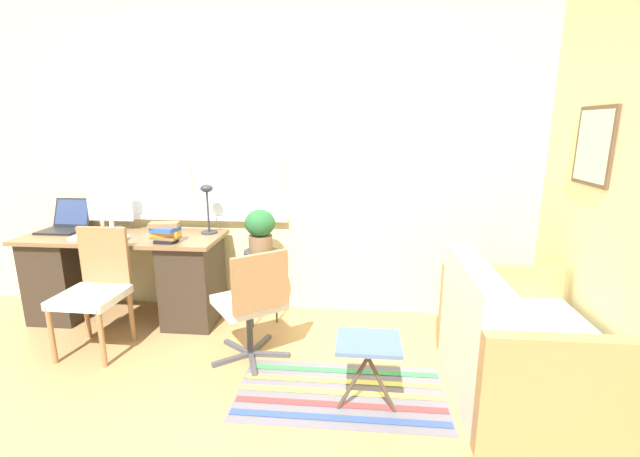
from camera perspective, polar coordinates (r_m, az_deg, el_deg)
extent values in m
plane|color=tan|center=(3.48, -9.81, -14.39)|extent=(14.00, 14.00, 0.00)
cube|color=beige|center=(3.73, -8.00, 9.30)|extent=(9.00, 0.06, 2.70)
cube|color=white|center=(4.03, -22.39, 11.39)|extent=(0.78, 0.02, 1.44)
cube|color=white|center=(4.02, -22.46, 11.38)|extent=(0.71, 0.01, 1.37)
cube|color=white|center=(3.72, -10.96, 12.04)|extent=(0.78, 0.02, 1.44)
cube|color=white|center=(3.71, -11.00, 12.04)|extent=(0.71, 0.01, 1.37)
cube|color=white|center=(3.94, -16.18, 1.48)|extent=(1.65, 0.11, 0.04)
cube|color=beige|center=(3.33, 32.53, 6.80)|extent=(0.06, 9.00, 2.70)
cube|color=brown|center=(3.25, 32.73, 9.22)|extent=(0.02, 0.43, 0.50)
cube|color=silver|center=(3.24, 32.60, 9.23)|extent=(0.01, 0.38, 0.45)
cube|color=brown|center=(3.89, -24.83, -1.07)|extent=(1.64, 0.58, 0.03)
cube|color=#33281E|center=(4.31, -31.04, -5.56)|extent=(0.40, 0.50, 0.70)
cube|color=#33281E|center=(3.75, -16.54, -6.79)|extent=(0.40, 0.50, 0.70)
cube|color=black|center=(4.26, -31.24, -0.27)|extent=(0.33, 0.25, 0.02)
cube|color=black|center=(4.37, -30.12, 1.90)|extent=(0.33, 0.10, 0.24)
cube|color=navy|center=(4.37, -30.16, 1.91)|extent=(0.30, 0.09, 0.21)
cylinder|color=silver|center=(4.13, -25.95, -0.04)|extent=(0.19, 0.19, 0.02)
cylinder|color=silver|center=(4.12, -26.02, 0.59)|extent=(0.04, 0.04, 0.08)
cube|color=silver|center=(4.09, -26.25, 3.10)|extent=(0.40, 0.02, 0.31)
cube|color=silver|center=(4.08, -26.34, 3.07)|extent=(0.37, 0.01, 0.29)
cube|color=silver|center=(3.87, -28.08, -1.11)|extent=(0.35, 0.13, 0.02)
ellipsoid|color=silver|center=(3.74, -24.39, -1.03)|extent=(0.04, 0.07, 0.04)
cylinder|color=#2D2D33|center=(3.72, -14.54, -0.50)|extent=(0.14, 0.14, 0.01)
cylinder|color=#2D2D33|center=(3.68, -14.71, 2.21)|extent=(0.02, 0.02, 0.35)
ellipsoid|color=#2D2D33|center=(3.65, -14.89, 5.21)|extent=(0.10, 0.10, 0.07)
cube|color=black|center=(3.53, -19.80, -1.53)|extent=(0.15, 0.14, 0.03)
cube|color=olive|center=(3.53, -19.92, -1.12)|extent=(0.23, 0.15, 0.02)
cube|color=orange|center=(3.52, -19.86, -0.64)|extent=(0.21, 0.12, 0.04)
cube|color=#2851B2|center=(3.50, -19.92, -0.09)|extent=(0.21, 0.18, 0.03)
cube|color=olive|center=(3.50, -20.07, 0.48)|extent=(0.23, 0.14, 0.04)
cylinder|color=olive|center=(3.56, -32.17, -11.96)|extent=(0.04, 0.04, 0.42)
cylinder|color=olive|center=(3.35, -27.09, -12.92)|extent=(0.04, 0.04, 0.42)
cylinder|color=olive|center=(3.82, -28.69, -9.79)|extent=(0.04, 0.04, 0.42)
cylinder|color=olive|center=(3.63, -23.83, -10.50)|extent=(0.04, 0.04, 0.42)
cube|color=silver|center=(3.50, -28.34, -8.06)|extent=(0.44, 0.42, 0.06)
cube|color=olive|center=(3.60, -26.83, -3.21)|extent=(0.38, 0.04, 0.44)
cube|color=#47474C|center=(3.21, -11.68, -16.71)|extent=(0.25, 0.20, 0.03)
cube|color=#47474C|center=(3.13, -8.98, -17.43)|extent=(0.13, 0.28, 0.03)
cube|color=#47474C|center=(3.23, -6.65, -16.32)|extent=(0.29, 0.05, 0.03)
cube|color=#47474C|center=(3.36, -7.95, -15.06)|extent=(0.11, 0.29, 0.03)
cube|color=#47474C|center=(3.35, -10.91, -15.29)|extent=(0.26, 0.19, 0.03)
cylinder|color=#333338|center=(3.17, -9.37, -13.12)|extent=(0.04, 0.04, 0.36)
cube|color=silver|center=(3.08, -9.52, -9.67)|extent=(0.58, 0.58, 0.06)
cube|color=olive|center=(2.81, -7.95, -7.07)|extent=(0.33, 0.27, 0.38)
cube|color=white|center=(2.98, 25.40, -15.76)|extent=(0.81, 0.95, 0.45)
cube|color=white|center=(2.71, 19.74, -8.42)|extent=(0.16, 0.95, 0.39)
cube|color=#A87F4C|center=(2.52, 29.78, -19.19)|extent=(0.81, 0.09, 0.66)
cube|color=#A87F4C|center=(3.38, 22.64, -9.97)|extent=(0.81, 0.09, 0.66)
cylinder|color=#333338|center=(3.52, -7.89, -3.11)|extent=(0.28, 0.28, 0.02)
cylinder|color=#333338|center=(3.59, -5.87, -7.97)|extent=(0.01, 0.01, 0.61)
cylinder|color=#333338|center=(3.72, -8.26, -7.26)|extent=(0.01, 0.01, 0.61)
cylinder|color=#333338|center=(3.54, -9.04, -8.43)|extent=(0.01, 0.01, 0.61)
cylinder|color=brown|center=(3.50, -7.93, -1.95)|extent=(0.19, 0.19, 0.13)
ellipsoid|color=#235B2D|center=(3.45, -8.02, 0.73)|extent=(0.24, 0.24, 0.22)
cube|color=slate|center=(2.85, 2.81, -21.04)|extent=(1.29, 0.66, 0.01)
cube|color=#334C99|center=(2.65, 2.54, -23.93)|extent=(1.27, 0.05, 0.00)
cube|color=#C63838|center=(2.75, 2.68, -22.40)|extent=(1.27, 0.05, 0.00)
cube|color=#DBCC4C|center=(2.85, 2.81, -20.98)|extent=(1.27, 0.05, 0.00)
cube|color=#DBCC4C|center=(2.95, 2.93, -19.65)|extent=(1.27, 0.05, 0.00)
cube|color=#388E4C|center=(3.05, 3.03, -18.41)|extent=(1.27, 0.05, 0.00)
cube|color=slate|center=(2.50, 6.47, -14.86)|extent=(0.36, 0.31, 0.02)
cylinder|color=#4C3D2D|center=(2.61, 4.87, -19.15)|extent=(0.23, 0.02, 0.43)
cylinder|color=#4C3D2D|center=(2.62, 7.80, -19.19)|extent=(0.23, 0.02, 0.43)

